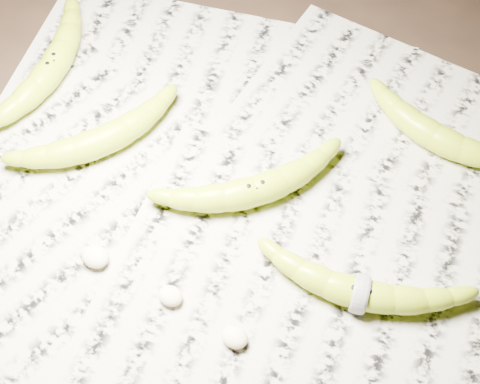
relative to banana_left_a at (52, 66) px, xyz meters
The scene contains 11 objects.
ground 0.36m from the banana_left_a, ahead, with size 3.00×3.00×0.00m, color black.
newspaper_patch 0.34m from the banana_left_a, ahead, with size 0.90×0.70×0.01m, color #A9A491.
banana_left_a is the anchor object (origin of this frame).
banana_left_b 0.15m from the banana_left_a, 27.97° to the right, with size 0.21×0.06×0.04m, color #A9C819, non-canonical shape.
banana_center 0.34m from the banana_left_a, ahead, with size 0.22×0.06×0.04m, color #A9C819, non-canonical shape.
banana_taped 0.52m from the banana_left_a, 11.57° to the right, with size 0.22×0.06×0.04m, color #A9C819, non-canonical shape.
banana_upper_a 0.53m from the banana_left_a, 15.87° to the left, with size 0.20×0.06×0.04m, color #A9C819, non-canonical shape.
measuring_tape 0.52m from the banana_left_a, 11.57° to the right, with size 0.05×0.05×0.00m, color white.
flesh_chunk_a 0.30m from the banana_left_a, 43.57° to the right, with size 0.03×0.03×0.02m, color beige.
flesh_chunk_b 0.38m from the banana_left_a, 32.70° to the right, with size 0.03×0.02×0.02m, color beige.
flesh_chunk_c 0.46m from the banana_left_a, 27.57° to the right, with size 0.03×0.03×0.02m, color beige.
Camera 1 is at (0.18, -0.37, 0.72)m, focal length 50.00 mm.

